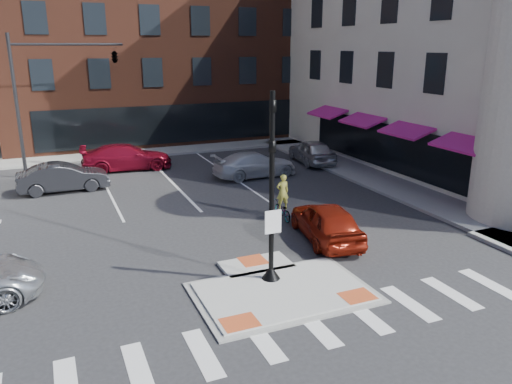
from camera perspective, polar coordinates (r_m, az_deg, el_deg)
name	(u,v)px	position (r m, az deg, el deg)	size (l,w,h in m)	color
ground	(276,287)	(16.12, 2.31, -10.78)	(120.00, 120.00, 0.00)	#28282B
refuge_island	(280,289)	(15.89, 2.72, -11.01)	(5.40, 4.65, 0.13)	gray
sidewalk_e	(372,177)	(29.45, 13.07, 1.69)	(3.00, 24.00, 0.15)	gray
sidewalk_n	(184,149)	(36.84, -8.18, 4.88)	(26.00, 3.00, 0.15)	gray
building_n	(150,40)	(45.84, -12.00, 16.67)	(24.40, 18.40, 15.50)	#56291B
building_e	(506,34)	(36.96, 26.66, 15.85)	(21.90, 23.90, 17.70)	beige
building_far_left	(58,66)	(65.00, -21.72, 13.26)	(10.00, 12.00, 10.00)	slate
building_far_right	(162,56)	(68.64, -10.64, 15.06)	(12.00, 12.00, 12.00)	brown
signal_pole	(272,213)	(15.52, 1.79, -2.41)	(0.60, 0.60, 5.98)	black
mast_arm_signal	(89,66)	(31.06, -18.55, 13.50)	(6.10, 2.24, 8.00)	black
red_sedan	(326,221)	(19.66, 8.04, -3.36)	(1.80, 4.47, 1.52)	maroon
white_pickup	(255,165)	(28.92, -0.12, 3.16)	(2.00, 4.92, 1.43)	silver
bg_car_dark	(63,177)	(27.84, -21.16, 1.57)	(1.58, 4.54, 1.49)	#26272B
bg_car_silver	(312,151)	(32.48, 6.40, 4.65)	(1.83, 4.55, 1.55)	silver
bg_car_red	(127,157)	(31.58, -14.56, 3.89)	(2.18, 5.37, 1.56)	maroon
cyclist	(282,204)	(21.84, 3.03, -1.39)	(0.60, 1.59, 2.03)	#3F3F44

